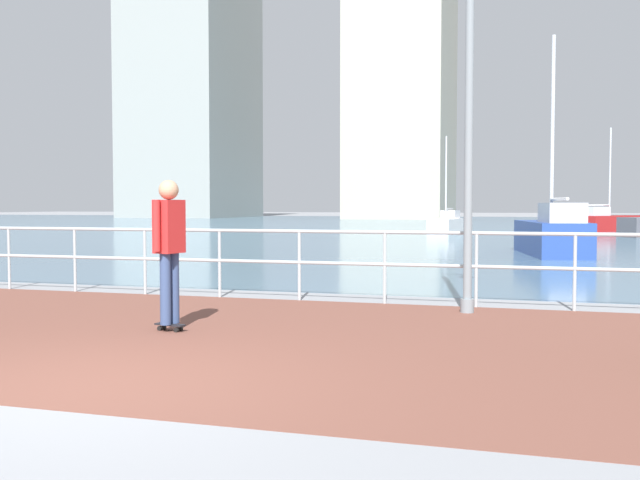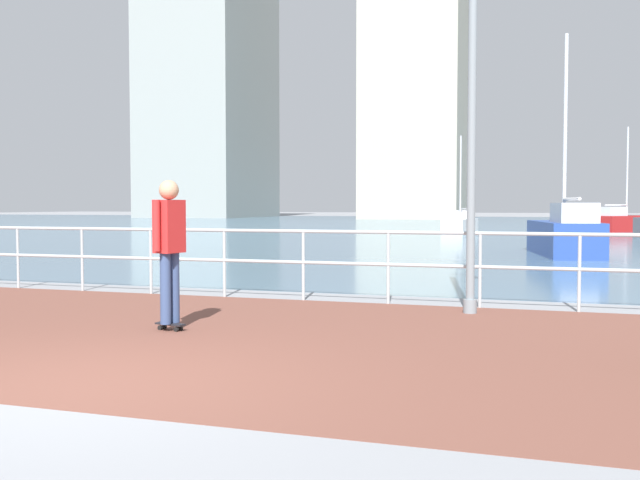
# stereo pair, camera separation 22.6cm
# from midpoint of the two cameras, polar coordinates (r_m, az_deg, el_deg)

# --- Properties ---
(ground) EXTENTS (220.00, 220.00, 0.00)m
(ground) POSITION_cam_midpoint_polar(r_m,az_deg,el_deg) (45.32, 11.79, 0.73)
(ground) COLOR gray
(brick_paving) EXTENTS (28.00, 6.53, 0.01)m
(brick_paving) POSITION_cam_midpoint_polar(r_m,az_deg,el_deg) (8.80, -9.07, -7.33)
(brick_paving) COLOR brown
(brick_paving) RESTS_ON ground
(harbor_water) EXTENTS (180.00, 88.00, 0.00)m
(harbor_water) POSITION_cam_midpoint_polar(r_m,az_deg,el_deg) (56.22, 12.72, 1.10)
(harbor_water) COLOR slate
(harbor_water) RESTS_ON ground
(waterfront_railing) EXTENTS (25.25, 0.06, 1.15)m
(waterfront_railing) POSITION_cam_midpoint_polar(r_m,az_deg,el_deg) (11.71, -2.18, -0.92)
(waterfront_railing) COLOR #B2BCC1
(waterfront_railing) RESTS_ON ground
(lamppost) EXTENTS (0.67, 0.65, 5.67)m
(lamppost) POSITION_cam_midpoint_polar(r_m,az_deg,el_deg) (10.74, 11.68, 11.25)
(lamppost) COLOR gray
(lamppost) RESTS_ON ground
(skateboarder) EXTENTS (0.41, 0.56, 1.84)m
(skateboarder) POSITION_cam_midpoint_polar(r_m,az_deg,el_deg) (9.03, -12.44, 0.01)
(skateboarder) COLOR black
(skateboarder) RESTS_ON ground
(sailboat_yellow) EXTENTS (1.56, 3.87, 5.29)m
(sailboat_yellow) POSITION_cam_midpoint_polar(r_m,az_deg,el_deg) (40.30, 9.71, 1.23)
(sailboat_yellow) COLOR white
(sailboat_yellow) RESTS_ON ground
(sailboat_blue) EXTENTS (2.35, 5.01, 6.77)m
(sailboat_blue) POSITION_cam_midpoint_polar(r_m,az_deg,el_deg) (23.52, 17.48, 0.44)
(sailboat_blue) COLOR #284799
(sailboat_blue) RESTS_ON ground
(sailboat_navy) EXTENTS (3.85, 4.17, 6.10)m
(sailboat_navy) POSITION_cam_midpoint_polar(r_m,az_deg,el_deg) (46.03, 21.47, 1.36)
(sailboat_navy) COLOR #B21E1E
(sailboat_navy) RESTS_ON ground
(tower_slate) EXTENTS (12.82, 17.33, 37.79)m
(tower_slate) POSITION_cam_midpoint_polar(r_m,az_deg,el_deg) (97.86, -10.04, 12.41)
(tower_slate) COLOR #939993
(tower_slate) RESTS_ON ground
(tower_brick) EXTENTS (10.84, 16.02, 43.34)m
(tower_brick) POSITION_cam_midpoint_polar(r_m,az_deg,el_deg) (88.08, 6.45, 15.37)
(tower_brick) COLOR #B2AD99
(tower_brick) RESTS_ON ground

